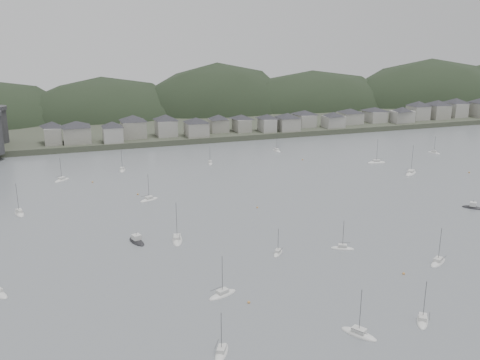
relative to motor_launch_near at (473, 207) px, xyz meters
name	(u,v)px	position (x,y,z in m)	size (l,w,h in m)	color
ground	(342,285)	(-71.07, -35.18, -0.30)	(900.00, 900.00, 0.00)	slate
far_shore_land	(145,111)	(-71.07, 259.82, 1.20)	(900.00, 250.00, 3.00)	#383D2D
forested_ridge	(158,133)	(-66.24, 234.22, -11.59)	(851.55, 103.94, 102.57)	black
waterfront_town	(261,121)	(-20.48, 148.16, 8.36)	(451.48, 28.46, 12.92)	gray
moored_fleet	(270,209)	(-66.71, 21.36, -0.12)	(232.09, 167.99, 13.40)	silver
motor_launch_near	(473,207)	(0.00, 0.00, 0.00)	(6.42, 6.81, 3.67)	black
motor_launch_far	(137,241)	(-113.79, 7.46, -0.01)	(5.05, 8.42, 3.90)	black
mooring_buoys	(251,211)	(-73.33, 21.85, -0.15)	(181.61, 119.78, 0.70)	#CB8C43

